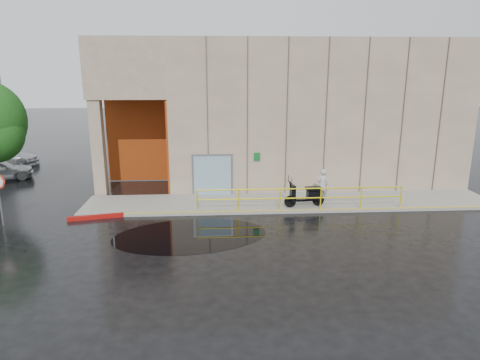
% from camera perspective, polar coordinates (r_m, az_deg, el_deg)
% --- Properties ---
extents(ground, '(120.00, 120.00, 0.00)m').
position_cam_1_polar(ground, '(16.80, -4.35, -8.10)').
color(ground, black).
rests_on(ground, ground).
extents(sidewalk, '(20.00, 3.00, 0.15)m').
position_cam_1_polar(sidewalk, '(21.32, 6.63, -2.96)').
color(sidewalk, gray).
rests_on(sidewalk, ground).
extents(building, '(20.00, 10.17, 8.00)m').
position_cam_1_polar(building, '(27.01, 6.83, 9.68)').
color(building, gray).
rests_on(building, ground).
extents(guardrail, '(9.56, 0.06, 1.03)m').
position_cam_1_polar(guardrail, '(19.92, 8.06, -2.46)').
color(guardrail, '#D9C70B').
rests_on(guardrail, sidewalk).
extents(person, '(0.64, 0.47, 1.60)m').
position_cam_1_polar(person, '(21.34, 10.91, -0.67)').
color(person, '#B5B4B9').
rests_on(person, sidewalk).
extents(scooter, '(1.98, 0.87, 1.50)m').
position_cam_1_polar(scooter, '(20.31, 8.70, -1.17)').
color(scooter, black).
rests_on(scooter, sidewalk).
extents(red_curb, '(2.38, 0.68, 0.18)m').
position_cam_1_polar(red_curb, '(20.13, -18.68, -4.69)').
color(red_curb, '#980D0A').
rests_on(red_curb, ground).
extents(puddle, '(6.65, 4.64, 0.01)m').
position_cam_1_polar(puddle, '(17.40, -6.65, -7.33)').
color(puddle, black).
rests_on(puddle, ground).
extents(car_c, '(4.39, 2.06, 1.24)m').
position_cam_1_polar(car_c, '(33.52, -28.82, 2.72)').
color(car_c, '#BABDC2').
rests_on(car_c, ground).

